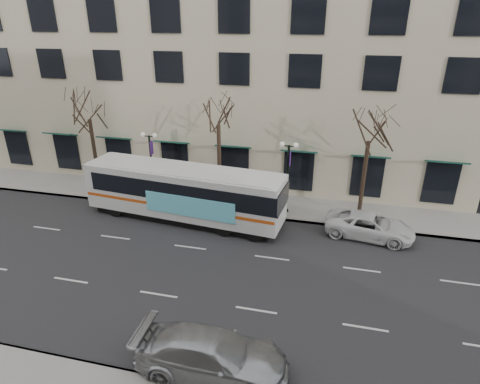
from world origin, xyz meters
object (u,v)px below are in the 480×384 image
(tree_far_left, at_px, (88,107))
(tree_far_mid, at_px, (218,111))
(silver_car, at_px, (212,355))
(white_pickup, at_px, (370,226))
(tree_far_right, at_px, (370,126))
(lamp_post_left, at_px, (152,163))
(city_bus, at_px, (185,192))
(lamp_post_right, at_px, (288,174))

(tree_far_left, relative_size, tree_far_mid, 0.98)
(silver_car, xyz_separation_m, white_pickup, (6.48, 12.40, -0.11))
(tree_far_right, bearing_deg, silver_car, -111.65)
(tree_far_right, bearing_deg, tree_far_mid, 180.00)
(lamp_post_left, bearing_deg, white_pickup, -7.34)
(city_bus, bearing_deg, tree_far_mid, 69.08)
(silver_car, bearing_deg, tree_far_right, -22.73)
(lamp_post_left, height_order, city_bus, lamp_post_left)
(tree_far_mid, xyz_separation_m, silver_car, (4.04, -15.00, -6.04))
(tree_far_mid, height_order, lamp_post_right, tree_far_mid)
(tree_far_right, xyz_separation_m, silver_car, (-5.96, -15.00, -5.55))
(lamp_post_left, xyz_separation_m, lamp_post_right, (10.00, 0.00, 0.00))
(tree_far_left, bearing_deg, lamp_post_left, -6.83)
(tree_far_left, height_order, tree_far_right, tree_far_left)
(tree_far_left, height_order, silver_car, tree_far_left)
(tree_far_left, distance_m, white_pickup, 21.53)
(tree_far_mid, height_order, white_pickup, tree_far_mid)
(tree_far_left, xyz_separation_m, tree_far_right, (20.00, 0.00, -0.28))
(tree_far_right, relative_size, lamp_post_left, 1.55)
(lamp_post_left, distance_m, white_pickup, 15.80)
(tree_far_right, xyz_separation_m, city_bus, (-11.53, -3.01, -4.41))
(tree_far_left, xyz_separation_m, white_pickup, (20.53, -2.60, -5.94))
(tree_far_right, xyz_separation_m, lamp_post_left, (-14.99, -0.60, -3.48))
(tree_far_mid, height_order, city_bus, tree_far_mid)
(tree_far_right, height_order, city_bus, tree_far_right)
(tree_far_right, xyz_separation_m, lamp_post_right, (-4.99, -0.60, -3.48))
(lamp_post_right, height_order, city_bus, lamp_post_right)
(tree_far_left, bearing_deg, silver_car, -46.88)
(tree_far_left, bearing_deg, tree_far_mid, 0.00)
(tree_far_mid, relative_size, tree_far_right, 1.06)
(city_bus, xyz_separation_m, silver_car, (5.58, -11.99, -1.15))
(lamp_post_left, height_order, lamp_post_right, same)
(lamp_post_left, relative_size, silver_car, 0.87)
(tree_far_mid, xyz_separation_m, white_pickup, (10.53, -2.60, -6.15))
(lamp_post_right, height_order, white_pickup, lamp_post_right)
(tree_far_left, relative_size, tree_far_right, 1.03)
(tree_far_mid, xyz_separation_m, city_bus, (-1.53, -3.01, -4.89))
(tree_far_right, bearing_deg, white_pickup, -78.57)
(tree_far_mid, relative_size, silver_car, 1.43)
(lamp_post_right, bearing_deg, city_bus, -159.73)
(tree_far_mid, distance_m, white_pickup, 12.47)
(tree_far_left, height_order, tree_far_mid, tree_far_mid)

